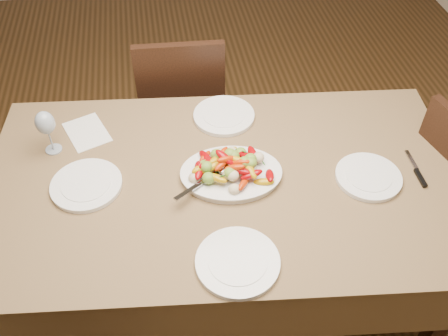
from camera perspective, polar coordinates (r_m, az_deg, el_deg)
floor at (r=2.61m, az=-4.08°, el=-10.13°), size 6.00×6.00×0.00m
dining_table at (r=2.20m, az=-0.00°, el=-8.06°), size 1.94×1.22×0.76m
chair_far at (r=2.72m, az=-4.81°, el=7.47°), size 0.44×0.44×0.95m
serving_platter at (r=1.90m, az=0.82°, el=-0.77°), size 0.40×0.31×0.02m
roasted_vegetables at (r=1.86m, az=0.84°, el=0.44°), size 0.33×0.24×0.09m
serving_spoon at (r=1.85m, az=-1.10°, el=-0.91°), size 0.22×0.26×0.03m
plate_left at (r=1.94m, az=-15.45°, el=-1.89°), size 0.27×0.27×0.02m
plate_right at (r=1.98m, az=16.17°, el=-1.00°), size 0.25×0.25×0.02m
plate_far at (r=2.17m, az=-0.01°, el=5.99°), size 0.26×0.26×0.02m
plate_near at (r=1.66m, az=1.57°, el=-10.71°), size 0.28×0.28×0.02m
wine_glass at (r=2.07m, az=-19.50°, el=4.01°), size 0.08×0.08×0.20m
menu_card at (r=2.17m, az=-15.39°, el=3.97°), size 0.22×0.25×0.00m
table_knife at (r=2.07m, az=21.11°, el=-0.24°), size 0.02×0.20×0.01m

